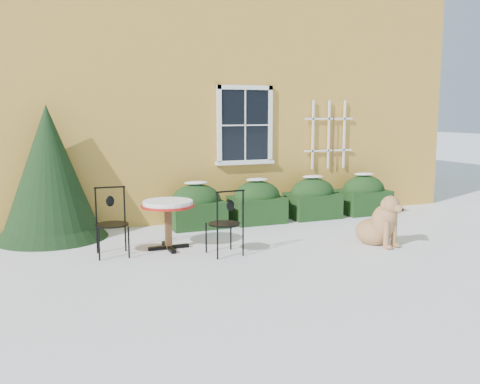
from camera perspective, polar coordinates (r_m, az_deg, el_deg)
name	(u,v)px	position (r m, az deg, el deg)	size (l,w,h in m)	color
ground	(264,258)	(8.38, 2.58, -7.05)	(80.00, 80.00, 0.00)	white
house	(156,75)	(14.75, -8.96, 12.21)	(12.40, 8.40, 6.40)	gold
hedge_row	(285,201)	(11.24, 4.85, -0.95)	(4.95, 0.80, 0.91)	black
evergreen_shrub	(50,185)	(10.07, -19.62, 0.68)	(1.97, 1.97, 2.38)	black
bistro_table	(168,209)	(8.84, -7.69, -1.79)	(0.88, 0.88, 0.81)	black
patio_chair_near	(226,222)	(8.42, -1.55, -3.25)	(0.52, 0.51, 1.06)	black
patio_chair_far	(112,222)	(8.66, -13.52, -3.10)	(0.52, 0.51, 1.07)	black
dog	(380,224)	(9.37, 14.71, -3.37)	(0.71, 1.01, 0.90)	#B17F4F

